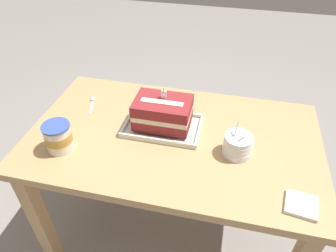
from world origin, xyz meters
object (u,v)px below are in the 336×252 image
object	(u,v)px
birthday_cake	(163,112)
napkin_pile	(301,205)
bowl_stack	(238,145)
ice_cream_tub	(58,137)
foil_tray	(163,127)
serving_spoon_near_tray	(92,101)

from	to	relation	value
birthday_cake	napkin_pile	size ratio (longest dim) A/B	2.01
birthday_cake	bowl_stack	distance (m)	0.33
ice_cream_tub	birthday_cake	bearing A→B (deg)	30.67
foil_tray	birthday_cake	bearing A→B (deg)	-90.00
ice_cream_tub	napkin_pile	world-z (taller)	ice_cream_tub
bowl_stack	ice_cream_tub	world-z (taller)	bowl_stack
napkin_pile	serving_spoon_near_tray	bearing A→B (deg)	156.12
foil_tray	ice_cream_tub	bearing A→B (deg)	-149.33
birthday_cake	bowl_stack	world-z (taller)	birthday_cake
bowl_stack	ice_cream_tub	distance (m)	0.70
bowl_stack	serving_spoon_near_tray	bearing A→B (deg)	163.98
foil_tray	bowl_stack	bearing A→B (deg)	-15.29
bowl_stack	napkin_pile	world-z (taller)	bowl_stack
bowl_stack	serving_spoon_near_tray	world-z (taller)	bowl_stack
serving_spoon_near_tray	napkin_pile	size ratio (longest dim) A/B	1.14
serving_spoon_near_tray	napkin_pile	bearing A→B (deg)	-23.88
foil_tray	birthday_cake	distance (m)	0.08
ice_cream_tub	serving_spoon_near_tray	bearing A→B (deg)	92.21
ice_cream_tub	napkin_pile	xyz separation A→B (m)	(0.91, -0.08, -0.05)
birthday_cake	ice_cream_tub	world-z (taller)	birthday_cake
foil_tray	serving_spoon_near_tray	world-z (taller)	foil_tray
foil_tray	napkin_pile	bearing A→B (deg)	-28.51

